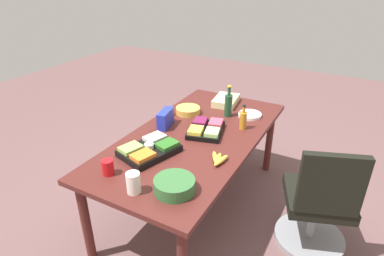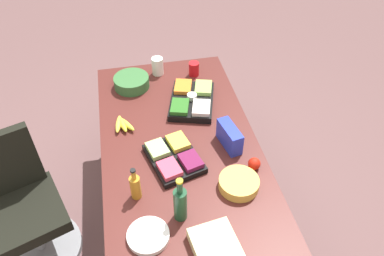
% 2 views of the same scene
% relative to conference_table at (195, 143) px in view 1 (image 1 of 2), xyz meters
% --- Properties ---
extents(ground_plane, '(10.00, 10.00, 0.00)m').
position_rel_conference_table_xyz_m(ground_plane, '(0.00, 0.00, -0.68)').
color(ground_plane, brown).
extents(conference_table, '(2.02, 1.01, 0.76)m').
position_rel_conference_table_xyz_m(conference_table, '(0.00, 0.00, 0.00)').
color(conference_table, '#4E1F1B').
rests_on(conference_table, ground).
extents(office_chair, '(0.62, 0.62, 0.96)m').
position_rel_conference_table_xyz_m(office_chair, '(0.03, -1.06, -0.31)').
color(office_chair, gray).
rests_on(office_chair, ground).
extents(fruit_platter, '(0.42, 0.36, 0.07)m').
position_rel_conference_table_xyz_m(fruit_platter, '(0.09, -0.06, 0.11)').
color(fruit_platter, black).
rests_on(fruit_platter, conference_table).
extents(veggie_tray, '(0.49, 0.41, 0.09)m').
position_rel_conference_table_xyz_m(veggie_tray, '(-0.43, 0.16, 0.11)').
color(veggie_tray, black).
rests_on(veggie_tray, conference_table).
extents(sheet_cake, '(0.35, 0.26, 0.07)m').
position_rel_conference_table_xyz_m(sheet_cake, '(0.76, 0.04, 0.11)').
color(sheet_cake, beige).
rests_on(sheet_cake, conference_table).
extents(wine_bottle, '(0.09, 0.09, 0.30)m').
position_rel_conference_table_xyz_m(wine_bottle, '(0.50, -0.09, 0.19)').
color(wine_bottle, '#1C462A').
rests_on(wine_bottle, conference_table).
extents(banana_bunch, '(0.18, 0.14, 0.04)m').
position_rel_conference_table_xyz_m(banana_bunch, '(-0.28, -0.35, 0.10)').
color(banana_bunch, yellow).
rests_on(banana_bunch, conference_table).
extents(chip_bag_blue, '(0.23, 0.12, 0.15)m').
position_rel_conference_table_xyz_m(chip_bag_blue, '(0.03, 0.31, 0.15)').
color(chip_bag_blue, '#2435BD').
rests_on(chip_bag_blue, conference_table).
extents(paper_plate_stack, '(0.27, 0.27, 0.03)m').
position_rel_conference_table_xyz_m(paper_plate_stack, '(0.59, -0.28, 0.09)').
color(paper_plate_stack, white).
rests_on(paper_plate_stack, conference_table).
extents(dressing_bottle, '(0.07, 0.07, 0.22)m').
position_rel_conference_table_xyz_m(dressing_bottle, '(0.31, -0.31, 0.16)').
color(dressing_bottle, '#C08022').
rests_on(dressing_bottle, conference_table).
extents(mayo_jar, '(0.10, 0.10, 0.14)m').
position_rel_conference_table_xyz_m(mayo_jar, '(-0.86, -0.03, 0.15)').
color(mayo_jar, white).
rests_on(mayo_jar, conference_table).
extents(salad_bowl, '(0.32, 0.32, 0.09)m').
position_rel_conference_table_xyz_m(salad_bowl, '(-0.73, -0.25, 0.12)').
color(salad_bowl, '#346734').
rests_on(salad_bowl, conference_table).
extents(chip_bowl, '(0.29, 0.29, 0.06)m').
position_rel_conference_table_xyz_m(chip_bowl, '(0.37, 0.27, 0.11)').
color(chip_bowl, gold).
rests_on(chip_bowl, conference_table).
extents(apple_red, '(0.09, 0.09, 0.08)m').
position_rel_conference_table_xyz_m(apple_red, '(0.25, 0.40, 0.11)').
color(apple_red, red).
rests_on(apple_red, conference_table).
extents(red_solo_cup, '(0.10, 0.10, 0.11)m').
position_rel_conference_table_xyz_m(red_solo_cup, '(-0.79, 0.25, 0.13)').
color(red_solo_cup, red).
rests_on(red_solo_cup, conference_table).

